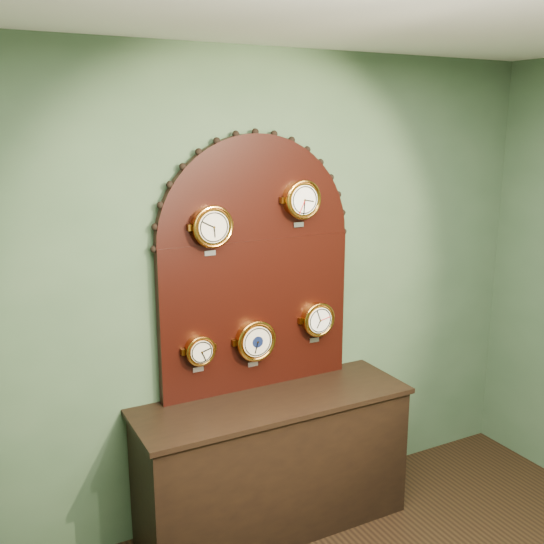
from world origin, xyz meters
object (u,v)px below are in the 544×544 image
display_board (256,257)px  hygrometer (200,350)px  tide_clock (317,319)px  arabic_clock (302,200)px  barometer (255,340)px  roman_clock (212,226)px  shop_counter (274,466)px

display_board → hygrometer: (-0.39, -0.07, -0.48)m
hygrometer → tide_clock: 0.78m
arabic_clock → hygrometer: arabic_clock is taller
arabic_clock → hygrometer: size_ratio=1.23×
barometer → tide_clock: tide_clock is taller
arabic_clock → hygrometer: 1.04m
roman_clock → tide_clock: (0.68, 0.00, -0.63)m
shop_counter → roman_clock: (-0.30, 0.15, 1.44)m
display_board → roman_clock: size_ratio=5.38×
roman_clock → arabic_clock: 0.58m
shop_counter → roman_clock: roman_clock is taller
roman_clock → arabic_clock: size_ratio=1.01×
shop_counter → arabic_clock: bearing=30.1°
barometer → hygrometer: bearing=179.7°
display_board → hygrometer: 0.62m
roman_clock → tide_clock: bearing=0.0°
tide_clock → roman_clock: bearing=-180.0°
roman_clock → arabic_clock: arabic_clock is taller
barometer → shop_counter: bearing=-74.9°
display_board → tide_clock: display_board is taller
roman_clock → arabic_clock: (0.56, 0.00, 0.12)m
hygrometer → tide_clock: (0.77, -0.00, 0.07)m
shop_counter → hygrometer: size_ratio=7.03×
shop_counter → roman_clock: bearing=152.9°
roman_clock → hygrometer: size_ratio=1.25×
shop_counter → tide_clock: tide_clock is taller
roman_clock → barometer: roman_clock is taller
display_board → tide_clock: (0.39, -0.07, -0.41)m
roman_clock → barometer: size_ratio=0.96×
barometer → roman_clock: bearing=179.9°
tide_clock → arabic_clock: bearing=-179.8°
display_board → roman_clock: display_board is taller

